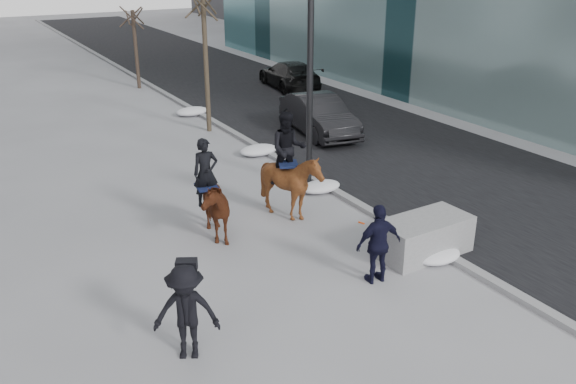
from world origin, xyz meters
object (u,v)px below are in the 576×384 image
car_near (319,115)px  mounted_right (290,177)px  planter (424,236)px  mounted_left (209,202)px

car_near → mounted_right: bearing=-120.0°
planter → mounted_right: mounted_right is taller
car_near → mounted_left: (-7.07, -6.11, 0.18)m
planter → mounted_left: bearing=139.5°
mounted_left → mounted_right: size_ratio=0.87×
car_near → mounted_right: size_ratio=1.58×
planter → mounted_right: 3.74m
planter → mounted_left: mounted_left is taller
planter → mounted_right: size_ratio=0.78×
planter → mounted_left: (-3.88, 3.31, 0.47)m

